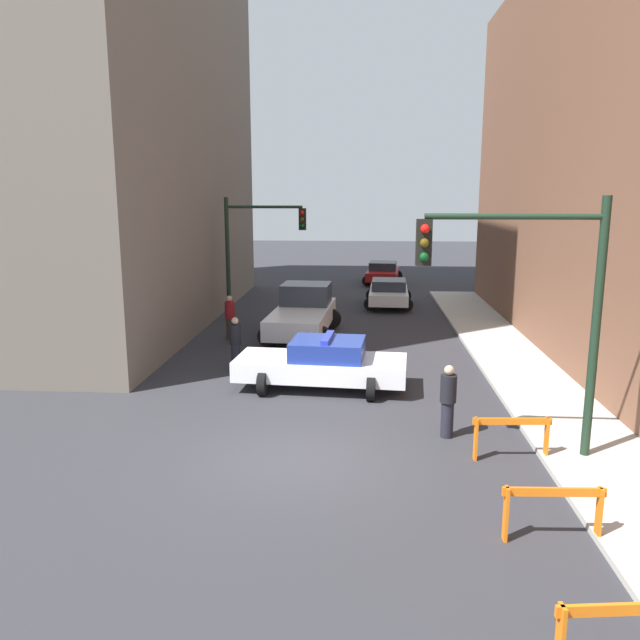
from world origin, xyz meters
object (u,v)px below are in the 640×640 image
object	(u,v)px
parked_car_near	(389,292)
parked_car_mid	(383,272)
traffic_light_far	(253,241)
pedestrian_crossing	(235,343)
traffic_light_near	(538,289)
pedestrian_corner	(230,317)
barrier_mid	(553,505)
barrier_front	(624,626)
police_car	(323,363)
white_truck	(303,312)
barrier_back	(512,431)
pedestrian_sidewalk	(448,400)

from	to	relation	value
parked_car_near	parked_car_mid	distance (m)	7.88
traffic_light_far	pedestrian_crossing	bearing A→B (deg)	-84.39
traffic_light_near	pedestrian_corner	size ratio (longest dim) A/B	3.13
traffic_light_far	barrier_mid	world-z (taller)	traffic_light_far
traffic_light_far	barrier_front	distance (m)	21.39
police_car	pedestrian_corner	distance (m)	6.84
parked_car_near	pedestrian_corner	world-z (taller)	pedestrian_corner
pedestrian_crossing	barrier_front	distance (m)	13.81
pedestrian_crossing	barrier_front	size ratio (longest dim) A/B	1.04
barrier_mid	traffic_light_far	bearing A→B (deg)	114.11
traffic_light_near	parked_car_near	bearing A→B (deg)	96.89
white_truck	barrier_mid	xyz separation A→B (m)	(5.23, -14.07, -0.29)
police_car	barrier_back	world-z (taller)	police_car
barrier_back	barrier_front	bearing A→B (deg)	-91.00
traffic_light_far	barrier_mid	xyz separation A→B (m)	(7.62, -17.03, -2.78)
traffic_light_far	parked_car_mid	xyz separation A→B (m)	(5.88, 11.58, -2.72)
police_car	white_truck	world-z (taller)	white_truck
traffic_light_near	parked_car_near	distance (m)	17.94
white_truck	barrier_back	xyz separation A→B (m)	(5.30, -11.02, -0.29)
traffic_light_far	white_truck	bearing A→B (deg)	-51.03
white_truck	pedestrian_corner	size ratio (longest dim) A/B	3.32
pedestrian_sidewalk	barrier_front	bearing A→B (deg)	53.73
pedestrian_sidewalk	barrier_back	world-z (taller)	pedestrian_sidewalk
pedestrian_crossing	pedestrian_corner	size ratio (longest dim) A/B	1.00
barrier_back	pedestrian_sidewalk	bearing A→B (deg)	134.62
white_truck	pedestrian_sidewalk	world-z (taller)	white_truck
parked_car_near	parked_car_mid	bearing A→B (deg)	92.65
pedestrian_crossing	barrier_front	xyz separation A→B (m)	(6.82, -12.00, -0.24)
pedestrian_corner	barrier_mid	world-z (taller)	pedestrian_corner
parked_car_near	barrier_mid	bearing A→B (deg)	-82.84
traffic_light_near	pedestrian_sidewalk	size ratio (longest dim) A/B	3.13
parked_car_near	barrier_back	world-z (taller)	parked_car_near
parked_car_mid	pedestrian_sidewalk	bearing A→B (deg)	-83.14
traffic_light_near	pedestrian_corner	xyz separation A→B (m)	(-8.29, 10.09, -2.67)
pedestrian_crossing	pedestrian_sidewalk	bearing A→B (deg)	-26.33
traffic_light_far	pedestrian_sidewalk	xyz separation A→B (m)	(6.55, -12.82, -2.54)
parked_car_mid	barrier_front	distance (m)	31.43
parked_car_mid	pedestrian_corner	world-z (taller)	pedestrian_corner
parked_car_near	pedestrian_corner	size ratio (longest dim) A/B	2.63
traffic_light_far	barrier_front	bearing A→B (deg)	-69.04
police_car	barrier_front	world-z (taller)	police_car
pedestrian_corner	barrier_mid	bearing A→B (deg)	71.14
white_truck	pedestrian_crossing	bearing A→B (deg)	-105.05
pedestrian_sidewalk	barrier_front	distance (m)	7.06
traffic_light_far	barrier_back	xyz separation A→B (m)	(7.69, -13.97, -2.78)
traffic_light_near	pedestrian_corner	bearing A→B (deg)	129.41
pedestrian_crossing	pedestrian_corner	bearing A→B (deg)	118.96
barrier_front	barrier_mid	size ratio (longest dim) A/B	1.00
parked_car_mid	white_truck	bearing A→B (deg)	-98.21
traffic_light_far	pedestrian_corner	xyz separation A→B (m)	(-0.26, -3.79, -2.54)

